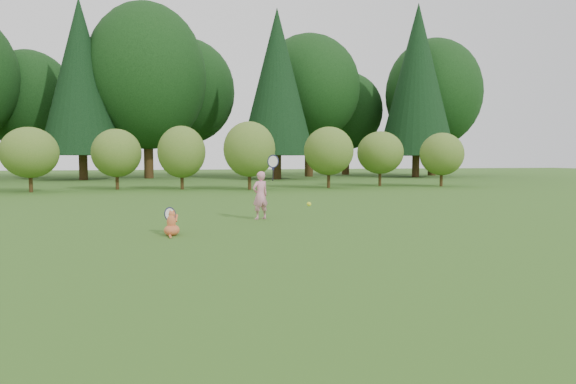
{
  "coord_description": "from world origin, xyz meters",
  "views": [
    {
      "loc": [
        -1.76,
        -7.61,
        1.3
      ],
      "look_at": [
        0.2,
        0.8,
        0.7
      ],
      "focal_mm": 30.0,
      "sensor_mm": 36.0,
      "label": 1
    }
  ],
  "objects": [
    {
      "name": "child",
      "position": [
        -0.0,
        2.52,
        0.54
      ],
      "size": [
        0.6,
        0.39,
        1.54
      ],
      "rotation": [
        0.0,
        0.0,
        3.54
      ],
      "color": "pink",
      "rests_on": "ground"
    },
    {
      "name": "woodland_backdrop",
      "position": [
        0.0,
        23.0,
        7.5
      ],
      "size": [
        48.0,
        10.0,
        15.0
      ],
      "primitive_type": null,
      "color": "black",
      "rests_on": "ground"
    },
    {
      "name": "ground",
      "position": [
        0.0,
        0.0,
        0.0
      ],
      "size": [
        100.0,
        100.0,
        0.0
      ],
      "primitive_type": "plane",
      "color": "#265718",
      "rests_on": "ground"
    },
    {
      "name": "cat",
      "position": [
        -1.85,
        0.72,
        0.22
      ],
      "size": [
        0.42,
        0.62,
        0.59
      ],
      "rotation": [
        0.0,
        0.0,
        -0.36
      ],
      "color": "#C15125",
      "rests_on": "ground"
    },
    {
      "name": "shrub_row",
      "position": [
        0.0,
        13.0,
        1.4
      ],
      "size": [
        28.0,
        3.0,
        2.8
      ],
      "primitive_type": null,
      "color": "#466C21",
      "rests_on": "ground"
    },
    {
      "name": "tennis_ball",
      "position": [
        0.3,
        -0.26,
        0.58
      ],
      "size": [
        0.07,
        0.07,
        0.07
      ],
      "color": "#CCE41A",
      "rests_on": "ground"
    }
  ]
}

